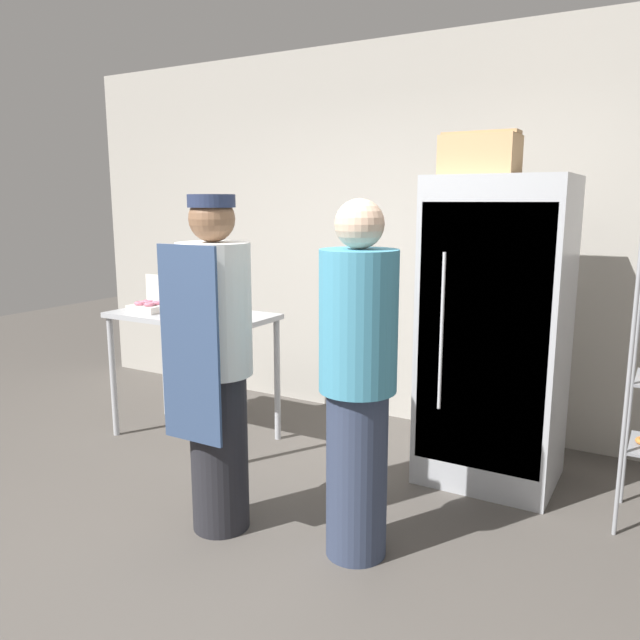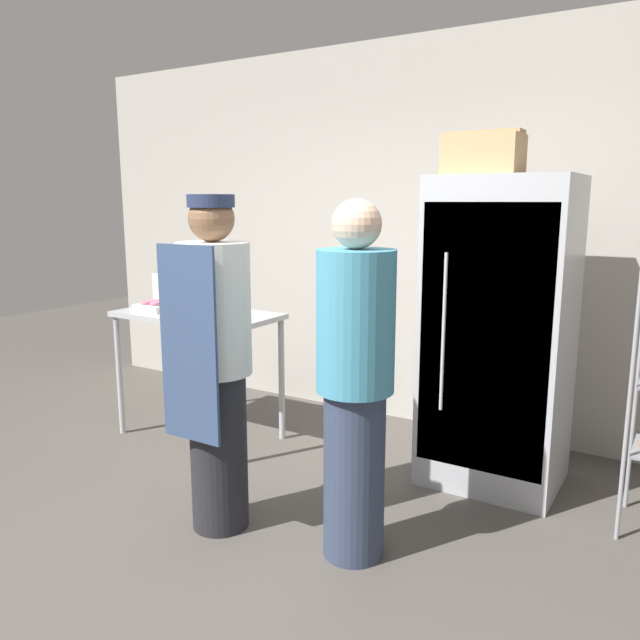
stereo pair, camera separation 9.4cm
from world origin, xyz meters
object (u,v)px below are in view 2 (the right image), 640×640
at_px(donut_box, 156,304).
at_px(binder_stack, 209,311).
at_px(blender_pitcher, 210,291).
at_px(person_customer, 355,382).
at_px(refrigerator, 499,334).
at_px(person_baker, 215,361).
at_px(cardboard_storage_box, 483,154).

relative_size(donut_box, binder_stack, 0.81).
distance_m(blender_pitcher, person_customer, 2.02).
distance_m(refrigerator, person_baker, 1.69).
bearing_deg(person_baker, binder_stack, 132.91).
bearing_deg(cardboard_storage_box, refrigerator, 33.57).
xyz_separation_m(donut_box, person_baker, (1.28, -0.83, -0.06)).
xyz_separation_m(blender_pitcher, binder_stack, (0.27, -0.32, -0.07)).
bearing_deg(donut_box, person_customer, -19.10).
xyz_separation_m(donut_box, binder_stack, (0.54, -0.03, 0.01)).
height_order(blender_pitcher, person_baker, person_baker).
bearing_deg(person_baker, cardboard_storage_box, 52.31).
bearing_deg(person_customer, binder_stack, 155.77).
xyz_separation_m(blender_pitcher, cardboard_storage_box, (1.97, 0.11, 0.92)).
xyz_separation_m(cardboard_storage_box, person_customer, (-0.22, -1.10, -1.09)).
height_order(binder_stack, cardboard_storage_box, cardboard_storage_box).
relative_size(blender_pitcher, person_customer, 0.16).
relative_size(refrigerator, cardboard_storage_box, 4.32).
distance_m(refrigerator, blender_pitcher, 2.10).
bearing_deg(cardboard_storage_box, person_baker, -127.69).
relative_size(refrigerator, person_customer, 1.08).
height_order(donut_box, person_customer, person_customer).
xyz_separation_m(refrigerator, blender_pitcher, (-2.09, -0.19, 0.12)).
bearing_deg(blender_pitcher, cardboard_storage_box, 3.25).
bearing_deg(refrigerator, binder_stack, -164.20).
distance_m(binder_stack, person_customer, 1.62).
height_order(blender_pitcher, binder_stack, blender_pitcher).
xyz_separation_m(refrigerator, binder_stack, (-1.81, -0.51, 0.05)).
bearing_deg(person_baker, donut_box, 147.01).
relative_size(refrigerator, donut_box, 7.26).
height_order(refrigerator, donut_box, refrigerator).
xyz_separation_m(refrigerator, donut_box, (-2.35, -0.48, 0.04)).
relative_size(person_baker, person_customer, 1.01).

